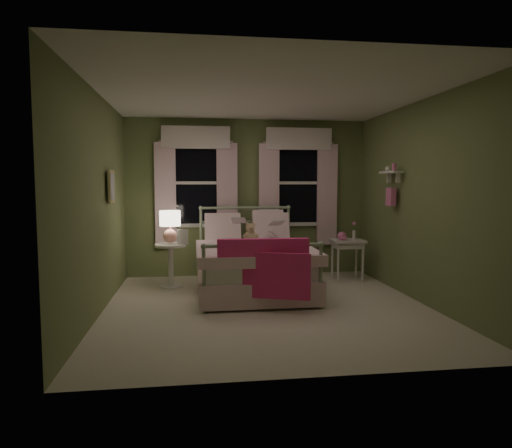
{
  "coord_description": "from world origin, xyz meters",
  "views": [
    {
      "loc": [
        -0.89,
        -5.5,
        1.53
      ],
      "look_at": [
        -0.08,
        0.49,
        1.0
      ],
      "focal_mm": 32.0,
      "sensor_mm": 36.0,
      "label": 1
    }
  ],
  "objects": [
    {
      "name": "window_left",
      "position": [
        -0.85,
        2.03,
        1.62
      ],
      "size": [
        1.34,
        0.13,
        1.96
      ],
      "color": "black",
      "rests_on": "room_shell"
    },
    {
      "name": "bed",
      "position": [
        -0.07,
        0.83,
        0.38
      ],
      "size": [
        1.58,
        2.04,
        1.18
      ],
      "color": "white",
      "rests_on": "ground"
    },
    {
      "name": "nightstand_left",
      "position": [
        -1.24,
        1.27,
        0.42
      ],
      "size": [
        0.46,
        0.46,
        0.65
      ],
      "color": "white",
      "rests_on": "ground"
    },
    {
      "name": "book_left",
      "position": [
        -0.36,
        1.01,
        0.96
      ],
      "size": [
        0.22,
        0.15,
        0.26
      ],
      "primitive_type": "imported",
      "rotation": [
        1.22,
        0.0,
        -0.18
      ],
      "color": "beige",
      "rests_on": "child_left"
    },
    {
      "name": "teddy_bear",
      "position": [
        -0.08,
        1.1,
        0.79
      ],
      "size": [
        0.23,
        0.19,
        0.32
      ],
      "color": "tan",
      "rests_on": "bed"
    },
    {
      "name": "pink_throw",
      "position": [
        -0.08,
        -0.19,
        0.61
      ],
      "size": [
        1.1,
        0.41,
        0.71
      ],
      "color": "#FF3184",
      "rests_on": "bed"
    },
    {
      "name": "book_nightstand",
      "position": [
        -1.14,
        1.19,
        0.66
      ],
      "size": [
        0.2,
        0.25,
        0.02
      ],
      "primitive_type": "imported",
      "rotation": [
        0.0,
        0.0,
        -0.17
      ],
      "color": "beige",
      "rests_on": "nightstand_left"
    },
    {
      "name": "table_lamp",
      "position": [
        -1.24,
        1.27,
        0.95
      ],
      "size": [
        0.31,
        0.31,
        0.47
      ],
      "color": "#E89F89",
      "rests_on": "nightstand_left"
    },
    {
      "name": "book_right",
      "position": [
        0.2,
        1.01,
        0.92
      ],
      "size": [
        0.21,
        0.13,
        0.26
      ],
      "primitive_type": "imported",
      "rotation": [
        1.22,
        0.0,
        0.11
      ],
      "color": "beige",
      "rests_on": "child_right"
    },
    {
      "name": "room_shell",
      "position": [
        0.0,
        0.0,
        1.3
      ],
      "size": [
        4.2,
        4.2,
        4.2
      ],
      "color": "silver",
      "rests_on": "ground"
    },
    {
      "name": "child_right",
      "position": [
        0.2,
        1.26,
        0.95
      ],
      "size": [
        0.4,
        0.33,
        0.75
      ],
      "primitive_type": "imported",
      "rotation": [
        0.0,
        0.0,
        3.28
      ],
      "color": "#F7D1DD",
      "rests_on": "bed"
    },
    {
      "name": "pink_toy",
      "position": [
        1.42,
        1.42,
        0.71
      ],
      "size": [
        0.14,
        0.19,
        0.14
      ],
      "color": "pink",
      "rests_on": "nightstand_right"
    },
    {
      "name": "bud_vase",
      "position": [
        1.64,
        1.47,
        0.79
      ],
      "size": [
        0.06,
        0.06,
        0.28
      ],
      "color": "white",
      "rests_on": "nightstand_right"
    },
    {
      "name": "window_right",
      "position": [
        0.85,
        2.03,
        1.62
      ],
      "size": [
        1.34,
        0.13,
        1.96
      ],
      "color": "black",
      "rests_on": "room_shell"
    },
    {
      "name": "child_left",
      "position": [
        -0.36,
        1.26,
        0.92
      ],
      "size": [
        0.29,
        0.23,
        0.7
      ],
      "primitive_type": "imported",
      "rotation": [
        0.0,
        0.0,
        2.87
      ],
      "color": "#F7D1DD",
      "rests_on": "bed"
    },
    {
      "name": "framed_picture",
      "position": [
        -1.95,
        0.6,
        1.5
      ],
      "size": [
        0.03,
        0.32,
        0.42
      ],
      "color": "beige",
      "rests_on": "room_shell"
    },
    {
      "name": "wall_shelf",
      "position": [
        1.9,
        0.7,
        1.52
      ],
      "size": [
        0.15,
        0.5,
        0.6
      ],
      "color": "white",
      "rests_on": "room_shell"
    },
    {
      "name": "nightstand_right",
      "position": [
        1.52,
        1.42,
        0.55
      ],
      "size": [
        0.5,
        0.4,
        0.64
      ],
      "color": "white",
      "rests_on": "ground"
    }
  ]
}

